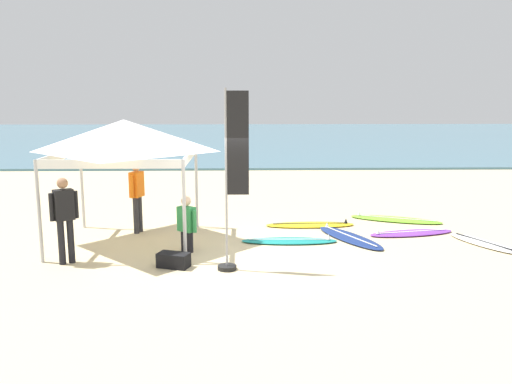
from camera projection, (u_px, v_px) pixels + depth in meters
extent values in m
plane|color=beige|center=(239.00, 255.00, 11.05)|extent=(80.00, 80.00, 0.00)
cube|color=teal|center=(241.00, 137.00, 41.10)|extent=(80.00, 36.00, 0.10)
cylinder|color=#B7B7BC|center=(39.00, 212.00, 10.38)|extent=(0.07, 0.07, 2.05)
cylinder|color=#B7B7BC|center=(184.00, 211.00, 10.45)|extent=(0.07, 0.07, 2.05)
cylinder|color=#B7B7BC|center=(82.00, 187.00, 13.16)|extent=(0.07, 0.07, 2.05)
cylinder|color=#B7B7BC|center=(196.00, 187.00, 13.23)|extent=(0.07, 0.07, 2.05)
cube|color=white|center=(110.00, 164.00, 10.24)|extent=(2.83, 0.03, 0.18)
cube|color=white|center=(138.00, 149.00, 13.03)|extent=(2.83, 0.03, 0.18)
cube|color=white|center=(60.00, 156.00, 11.60)|extent=(0.03, 2.83, 0.18)
cube|color=white|center=(190.00, 156.00, 11.67)|extent=(0.03, 2.83, 0.18)
pyramid|color=white|center=(125.00, 136.00, 11.56)|extent=(2.95, 2.95, 0.70)
ellipsoid|color=#19847F|center=(289.00, 241.00, 11.99)|extent=(2.17, 0.63, 0.07)
cube|color=white|center=(289.00, 239.00, 11.98)|extent=(1.83, 0.09, 0.01)
cone|color=white|center=(328.00, 237.00, 11.97)|extent=(0.09, 0.09, 0.12)
ellipsoid|color=white|center=(483.00, 243.00, 11.81)|extent=(1.24, 1.91, 0.07)
cube|color=black|center=(484.00, 241.00, 11.80)|extent=(0.70, 1.46, 0.01)
ellipsoid|color=navy|center=(350.00, 237.00, 12.27)|extent=(1.52, 2.35, 0.07)
cube|color=white|center=(350.00, 236.00, 12.26)|extent=(0.86, 1.79, 0.01)
cone|color=white|center=(327.00, 225.00, 13.08)|extent=(0.09, 0.09, 0.12)
ellipsoid|color=purple|center=(411.00, 233.00, 12.67)|extent=(2.19, 0.98, 0.07)
cube|color=white|center=(411.00, 231.00, 12.66)|extent=(1.77, 0.40, 0.01)
cone|color=white|center=(378.00, 231.00, 12.46)|extent=(0.09, 0.09, 0.12)
ellipsoid|color=yellow|center=(310.00, 225.00, 13.48)|extent=(2.26, 0.67, 0.07)
cube|color=black|center=(310.00, 223.00, 13.47)|extent=(1.91, 0.10, 0.01)
cone|color=black|center=(346.00, 221.00, 13.51)|extent=(0.09, 0.09, 0.12)
ellipsoid|color=#7AD12D|center=(396.00, 219.00, 14.05)|extent=(2.43, 1.48, 0.07)
cube|color=white|center=(396.00, 218.00, 14.05)|extent=(1.88, 0.80, 0.01)
cone|color=white|center=(359.00, 213.00, 14.37)|extent=(0.09, 0.09, 0.12)
cylinder|color=black|center=(61.00, 243.00, 10.36)|extent=(0.13, 0.13, 0.88)
cylinder|color=black|center=(71.00, 241.00, 10.46)|extent=(0.13, 0.13, 0.88)
cube|color=black|center=(64.00, 205.00, 10.28)|extent=(0.42, 0.38, 0.60)
sphere|color=#9E7051|center=(62.00, 183.00, 10.20)|extent=(0.21, 0.21, 0.21)
cylinder|color=black|center=(51.00, 207.00, 10.15)|extent=(0.09, 0.09, 0.54)
cylinder|color=black|center=(76.00, 204.00, 10.41)|extent=(0.09, 0.09, 0.54)
cylinder|color=#2D2D33|center=(140.00, 214.00, 12.86)|extent=(0.13, 0.13, 0.88)
cylinder|color=#2D2D33|center=(136.00, 215.00, 12.69)|extent=(0.13, 0.13, 0.88)
cube|color=orange|center=(137.00, 184.00, 12.65)|extent=(0.32, 0.41, 0.60)
sphere|color=tan|center=(136.00, 167.00, 12.57)|extent=(0.21, 0.21, 0.21)
cylinder|color=orange|center=(141.00, 184.00, 12.87)|extent=(0.09, 0.09, 0.54)
cylinder|color=orange|center=(132.00, 187.00, 12.43)|extent=(0.09, 0.09, 0.54)
cylinder|color=black|center=(190.00, 242.00, 11.19)|extent=(0.13, 0.13, 0.45)
cylinder|color=black|center=(184.00, 241.00, 11.29)|extent=(0.13, 0.13, 0.45)
cube|color=#2D8C47|center=(187.00, 219.00, 11.15)|extent=(0.42, 0.40, 0.52)
sphere|color=beige|center=(186.00, 201.00, 11.08)|extent=(0.21, 0.21, 0.21)
cylinder|color=#2D8C47|center=(194.00, 221.00, 11.02)|extent=(0.09, 0.09, 0.47)
cylinder|color=#2D8C47|center=(179.00, 218.00, 11.29)|extent=(0.09, 0.09, 0.47)
cylinder|color=#99999E|center=(226.00, 181.00, 9.82)|extent=(0.04, 0.04, 3.40)
cube|color=black|center=(238.00, 143.00, 9.70)|extent=(0.40, 0.02, 1.90)
cylinder|color=black|center=(227.00, 267.00, 10.12)|extent=(0.36, 0.36, 0.08)
cube|color=black|center=(174.00, 260.00, 10.24)|extent=(0.67, 0.50, 0.28)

